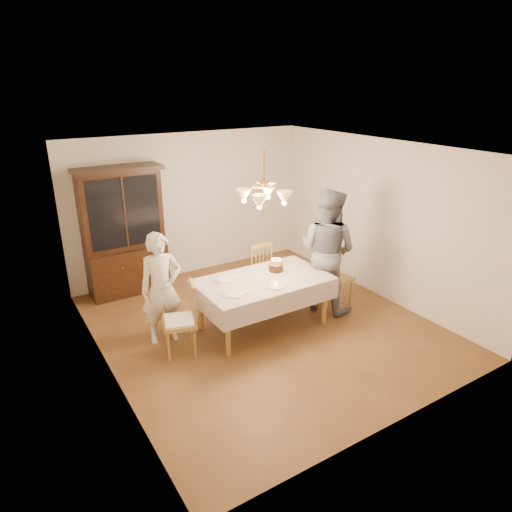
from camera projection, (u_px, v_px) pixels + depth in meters
ground at (263, 325)px, 6.84m from camera, size 5.00×5.00×0.00m
room_shell at (264, 224)px, 6.27m from camera, size 5.00×5.00×5.00m
dining_table at (263, 284)px, 6.59m from camera, size 1.90×1.10×0.76m
china_hutch at (124, 234)px, 7.60m from camera, size 1.38×0.54×2.16m
chair_far_side at (256, 272)px, 7.60m from camera, size 0.44×0.42×1.00m
chair_left_end at (180, 322)px, 6.01m from camera, size 0.53×0.55×1.00m
chair_right_end at (336, 279)px, 7.34m from camera, size 0.48×0.50×1.00m
elderly_woman at (162, 288)px, 6.20m from camera, size 0.62×0.45×1.58m
adult_in_grey at (327, 250)px, 7.06m from camera, size 1.02×1.14×1.94m
birthday_cake at (276, 268)px, 6.79m from camera, size 0.30×0.30×0.21m
place_setting_near_left at (236, 294)px, 6.08m from camera, size 0.38×0.23×0.02m
place_setting_near_right at (277, 286)px, 6.34m from camera, size 0.40×0.26×0.02m
place_setting_far_left at (226, 279)px, 6.53m from camera, size 0.38×0.23×0.02m
chandelier at (264, 196)px, 6.13m from camera, size 0.62×0.62×0.73m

